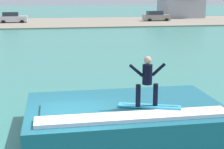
# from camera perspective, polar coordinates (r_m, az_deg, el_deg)

# --- Properties ---
(ground_plane) EXTENTS (260.00, 260.00, 0.00)m
(ground_plane) POSITION_cam_1_polar(r_m,az_deg,el_deg) (11.59, -6.68, -11.12)
(ground_plane) COLOR #367E72
(wave_crest) EXTENTS (6.77, 4.30, 1.08)m
(wave_crest) POSITION_cam_1_polar(r_m,az_deg,el_deg) (12.31, 2.16, -7.01)
(wave_crest) COLOR #1A5F73
(wave_crest) RESTS_ON ground_plane
(surfboard) EXTENTS (2.05, 1.03, 0.06)m
(surfboard) POSITION_cam_1_polar(r_m,az_deg,el_deg) (11.63, 6.12, -5.15)
(surfboard) COLOR #33A5CC
(surfboard) RESTS_ON wave_crest
(surfer) EXTENTS (1.21, 0.32, 1.65)m
(surfer) POSITION_cam_1_polar(r_m,az_deg,el_deg) (11.31, 5.76, -0.67)
(surfer) COLOR black
(surfer) RESTS_ON surfboard
(shoreline_bank) EXTENTS (120.00, 19.41, 0.18)m
(shoreline_bank) POSITION_cam_1_polar(r_m,az_deg,el_deg) (58.41, -9.62, 8.34)
(shoreline_bank) COLOR gray
(shoreline_bank) RESTS_ON ground_plane
(car_near_shore) EXTENTS (4.37, 2.13, 1.86)m
(car_near_shore) POSITION_cam_1_polar(r_m,az_deg,el_deg) (58.56, -15.90, 8.88)
(car_near_shore) COLOR silver
(car_near_shore) RESTS_ON ground_plane
(car_far_shore) EXTENTS (4.55, 2.22, 1.86)m
(car_far_shore) POSITION_cam_1_polar(r_m,az_deg,el_deg) (60.52, 7.19, 9.40)
(car_far_shore) COLOR gray
(car_far_shore) RESTS_ON ground_plane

